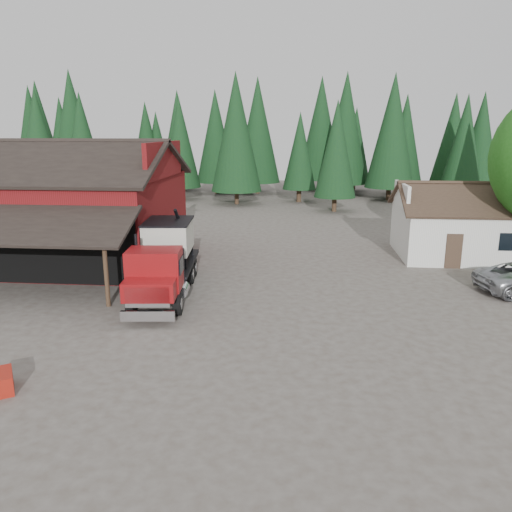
{
  "coord_description": "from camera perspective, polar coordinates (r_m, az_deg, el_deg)",
  "views": [
    {
      "loc": [
        2.91,
        -18.25,
        7.65
      ],
      "look_at": [
        0.78,
        4.73,
        1.8
      ],
      "focal_mm": 35.0,
      "sensor_mm": 36.0,
      "label": 1
    }
  ],
  "objects": [
    {
      "name": "red_barn",
      "position": [
        31.79,
        -20.78,
        4.33
      ],
      "size": [
        12.8,
        13.63,
        7.18
      ],
      "color": "maroon",
      "rests_on": "ground"
    },
    {
      "name": "farmhouse",
      "position": [
        33.37,
        22.84,
        2.78
      ],
      "size": [
        8.6,
        6.42,
        4.65
      ],
      "color": "silver",
      "rests_on": "ground"
    },
    {
      "name": "equip_box",
      "position": [
        17.25,
        -27.2,
        -12.69
      ],
      "size": [
        1.18,
        1.3,
        0.6
      ],
      "primitive_type": "cube",
      "rotation": [
        0.0,
        0.0,
        0.57
      ],
      "color": "maroon",
      "rests_on": "ground"
    },
    {
      "name": "near_pine_d",
      "position": [
        52.7,
        -2.29,
        13.94
      ],
      "size": [
        5.28,
        5.28,
        13.4
      ],
      "color": "#382619",
      "rests_on": "ground"
    },
    {
      "name": "conifer_backdrop",
      "position": [
        60.8,
        2.55,
        6.99
      ],
      "size": [
        76.0,
        16.0,
        16.0
      ],
      "primitive_type": null,
      "color": "black",
      "rests_on": "ground"
    },
    {
      "name": "near_pine_a",
      "position": [
        52.55,
        -23.51,
        11.71
      ],
      "size": [
        4.4,
        4.4,
        11.4
      ],
      "color": "#382619",
      "rests_on": "ground"
    },
    {
      "name": "ground",
      "position": [
        20.0,
        -3.51,
        -8.29
      ],
      "size": [
        120.0,
        120.0,
        0.0
      ],
      "primitive_type": "plane",
      "color": "#4E463D",
      "rests_on": "ground"
    },
    {
      "name": "near_pine_b",
      "position": [
        48.38,
        9.17,
        11.97
      ],
      "size": [
        3.96,
        3.96,
        10.4
      ],
      "color": "#382619",
      "rests_on": "ground"
    },
    {
      "name": "feed_truck",
      "position": [
        23.91,
        -10.41,
        -0.19
      ],
      "size": [
        3.16,
        8.68,
        3.84
      ],
      "rotation": [
        0.0,
        0.0,
        0.1
      ],
      "color": "black",
      "rests_on": "ground"
    }
  ]
}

